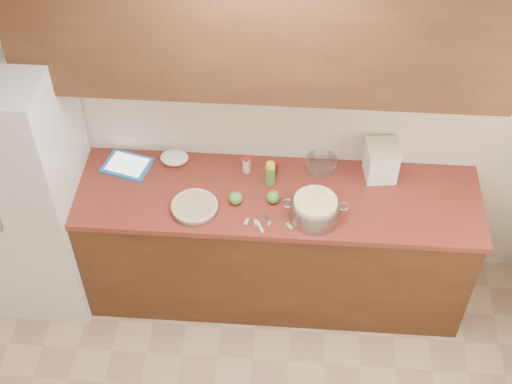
# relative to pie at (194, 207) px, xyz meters

# --- Properties ---
(counter_run) EXTENTS (2.64, 0.68, 0.92)m
(counter_run) POSITION_rel_pie_xyz_m (0.37, 0.16, -0.48)
(counter_run) COLOR #4C2A15
(counter_run) RESTS_ON ground
(upper_cabinets) EXTENTS (2.60, 0.34, 0.70)m
(upper_cabinets) POSITION_rel_pie_xyz_m (0.37, 0.31, 1.01)
(upper_cabinets) COLOR #4F2E18
(upper_cabinets) RESTS_ON room_shell
(fridge) EXTENTS (0.70, 0.70, 1.80)m
(fridge) POSITION_rel_pie_xyz_m (-1.07, 0.12, -0.04)
(fridge) COLOR silver
(fridge) RESTS_ON ground
(pie) EXTENTS (0.28, 0.28, 0.05)m
(pie) POSITION_rel_pie_xyz_m (0.00, 0.00, 0.00)
(pie) COLOR silver
(pie) RESTS_ON counter_run
(colander) EXTENTS (0.38, 0.28, 0.14)m
(colander) POSITION_rel_pie_xyz_m (0.70, -0.01, 0.04)
(colander) COLOR gray
(colander) RESTS_ON counter_run
(flour_canister) EXTENTS (0.22, 0.22, 0.24)m
(flour_canister) POSITION_rel_pie_xyz_m (1.08, 0.36, 0.10)
(flour_canister) COLOR white
(flour_canister) RESTS_ON counter_run
(tablet) EXTENTS (0.33, 0.28, 0.02)m
(tablet) POSITION_rel_pie_xyz_m (-0.46, 0.33, -0.01)
(tablet) COLOR #2772BD
(tablet) RESTS_ON counter_run
(paring_knife) EXTENTS (0.09, 0.17, 0.02)m
(paring_knife) POSITION_rel_pie_xyz_m (0.39, -0.10, -0.02)
(paring_knife) COLOR gray
(paring_knife) RESTS_ON counter_run
(lemon_bottle) EXTENTS (0.06, 0.06, 0.16)m
(lemon_bottle) POSITION_rel_pie_xyz_m (0.43, 0.25, 0.05)
(lemon_bottle) COLOR #4C8C38
(lemon_bottle) RESTS_ON counter_run
(cinnamon_shaker) EXTENTS (0.05, 0.05, 0.12)m
(cinnamon_shaker) POSITION_rel_pie_xyz_m (0.27, 0.34, 0.03)
(cinnamon_shaker) COLOR beige
(cinnamon_shaker) RESTS_ON counter_run
(vanilla_bottle) EXTENTS (0.03, 0.03, 0.10)m
(vanilla_bottle) POSITION_rel_pie_xyz_m (0.45, 0.33, 0.02)
(vanilla_bottle) COLOR black
(vanilla_bottle) RESTS_ON counter_run
(mixing_bowl) EXTENTS (0.20, 0.20, 0.07)m
(mixing_bowl) POSITION_rel_pie_xyz_m (0.73, 0.40, 0.02)
(mixing_bowl) COLOR silver
(mixing_bowl) RESTS_ON counter_run
(paper_towel) EXTENTS (0.21, 0.19, 0.07)m
(paper_towel) POSITION_rel_pie_xyz_m (-0.18, 0.39, 0.01)
(paper_towel) COLOR white
(paper_towel) RESTS_ON counter_run
(apple_left) EXTENTS (0.08, 0.08, 0.09)m
(apple_left) POSITION_rel_pie_xyz_m (0.23, 0.07, 0.02)
(apple_left) COLOR #519D33
(apple_left) RESTS_ON counter_run
(apple_center) EXTENTS (0.08, 0.08, 0.09)m
(apple_center) POSITION_rel_pie_xyz_m (0.45, 0.10, 0.02)
(apple_center) COLOR #519D33
(apple_center) RESTS_ON counter_run
(peel_a) EXTENTS (0.05, 0.05, 0.00)m
(peel_a) POSITION_rel_pie_xyz_m (0.55, -0.09, -0.02)
(peel_a) COLOR #8EC962
(peel_a) RESTS_ON counter_run
(peel_b) EXTENTS (0.03, 0.05, 0.00)m
(peel_b) POSITION_rel_pie_xyz_m (0.36, -0.08, -0.02)
(peel_b) COLOR #8EC962
(peel_b) RESTS_ON counter_run
(peel_c) EXTENTS (0.02, 0.03, 0.00)m
(peel_c) POSITION_rel_pie_xyz_m (0.44, -0.08, -0.02)
(peel_c) COLOR #8EC962
(peel_c) RESTS_ON counter_run
(peel_d) EXTENTS (0.03, 0.05, 0.00)m
(peel_d) POSITION_rel_pie_xyz_m (0.31, -0.07, -0.02)
(peel_d) COLOR #8EC962
(peel_d) RESTS_ON counter_run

